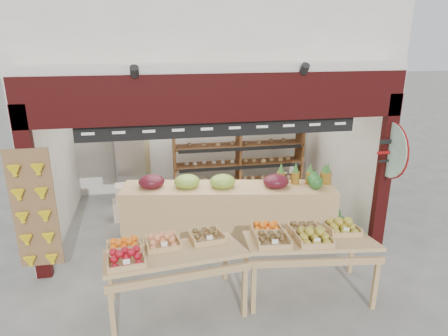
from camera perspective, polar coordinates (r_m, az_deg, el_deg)
ground at (r=7.67m, az=-1.70°, el=-8.76°), size 60.00×60.00×0.00m
shop_structure at (r=8.42m, az=-3.76°, el=21.26°), size 6.36×5.12×5.40m
banana_board at (r=6.31m, az=-25.49°, el=-5.78°), size 0.60×0.15×1.80m
gift_sign at (r=6.97m, az=22.71°, el=2.38°), size 0.04×0.93×0.92m
back_shelving at (r=8.87m, az=2.11°, el=2.89°), size 2.90×0.48×1.80m
refrigerator at (r=8.97m, az=-13.07°, el=1.17°), size 0.81×0.81×1.82m
cardboard_stack at (r=8.27m, az=-12.24°, el=-5.08°), size 1.03×0.75×0.72m
mid_counter at (r=7.26m, az=0.56°, el=-5.85°), size 3.85×1.38×1.17m
display_table_left at (r=5.35m, az=-8.62°, el=-11.57°), size 1.87×1.17×1.11m
display_table_right at (r=5.71m, az=11.28°, el=-9.65°), size 1.85×1.17×1.10m
watermelon_pile at (r=7.67m, az=14.91°, el=-7.77°), size 0.78×0.73×0.55m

